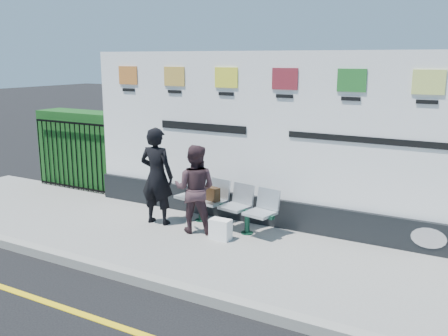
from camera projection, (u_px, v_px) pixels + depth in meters
The scene contains 12 objects.
ground at pixel (111, 324), 5.75m from camera, with size 80.00×80.00×0.00m, color black.
pavement at pixel (220, 249), 7.86m from camera, with size 14.00×3.00×0.12m, color gray.
kerb at pixel (163, 285), 6.58m from camera, with size 14.00×0.18×0.14m, color gray.
yellow_line at pixel (111, 324), 5.75m from camera, with size 14.00×0.10×0.01m, color yellow.
billboard at pixel (285, 153), 8.47m from camera, with size 8.00×0.30×3.00m.
hedge at pixel (86, 149), 11.40m from camera, with size 2.35×0.70×1.70m, color #154717.
railing at pixel (72, 155), 11.03m from camera, with size 2.05×0.06×1.54m, color black, non-canonical shape.
bench at pixel (223, 215), 8.66m from camera, with size 2.00×0.53×0.43m, color silver, non-canonical shape.
woman_left at pixel (157, 176), 8.73m from camera, with size 0.63×0.41×1.72m, color black.
woman_right at pixel (195, 189), 8.33m from camera, with size 0.72×0.56×1.49m, color #39252A.
handbag_brown at pixel (212, 194), 8.75m from camera, with size 0.31×0.13×0.24m, color black.
carrier_bag_white at pixel (220, 229), 8.07m from camera, with size 0.34×0.20×0.34m, color white.
Camera 1 is at (3.71, -3.89, 3.01)m, focal length 40.00 mm.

